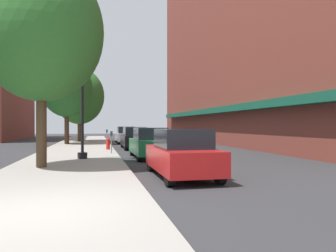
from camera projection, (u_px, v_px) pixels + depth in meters
name	position (u px, v px, depth m)	size (l,w,h in m)	color
ground_plane	(134.00, 148.00, 24.72)	(90.00, 90.00, 0.00)	#2D2D30
sidewalk_slab	(81.00, 148.00, 24.81)	(4.80, 50.00, 0.12)	gray
building_right_brick	(242.00, 21.00, 31.02)	(6.80, 40.00, 23.72)	brown
lamppost	(82.00, 97.00, 16.05)	(0.48, 0.48, 5.90)	black
fire_hydrant	(108.00, 144.00, 22.10)	(0.33, 0.26, 0.79)	red
parking_meter_near	(107.00, 135.00, 26.72)	(0.14, 0.09, 1.31)	slate
parking_meter_far	(111.00, 139.00, 19.15)	(0.14, 0.09, 1.31)	slate
tree_near	(67.00, 88.00, 28.66)	(4.50, 4.50, 7.59)	#422D1E
tree_mid	(80.00, 96.00, 33.53)	(5.10, 5.10, 7.65)	#4C3823
tree_far	(41.00, 31.00, 12.78)	(4.91, 4.91, 8.26)	#4C3823
car_red	(181.00, 154.00, 11.02)	(1.80, 4.30, 1.66)	black
car_green	(150.00, 143.00, 17.43)	(1.80, 4.30, 1.66)	black
car_black	(134.00, 138.00, 24.30)	(1.80, 4.30, 1.66)	black
car_silver	(126.00, 135.00, 31.43)	(1.80, 4.30, 1.66)	black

